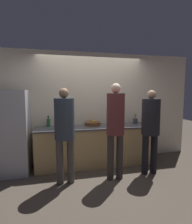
# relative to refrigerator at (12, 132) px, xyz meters

# --- Properties ---
(ground_plane) EXTENTS (14.00, 14.00, 0.00)m
(ground_plane) POSITION_rel_refrigerator_xyz_m (1.72, -0.35, -0.85)
(ground_plane) COLOR #4C4238
(wall_back) EXTENTS (5.20, 0.06, 2.60)m
(wall_back) POSITION_rel_refrigerator_xyz_m (1.72, 0.37, 0.45)
(wall_back) COLOR beige
(wall_back) RESTS_ON ground_plane
(counter) EXTENTS (2.60, 0.70, 0.89)m
(counter) POSITION_rel_refrigerator_xyz_m (1.72, 0.04, -0.40)
(counter) COLOR tan
(counter) RESTS_ON ground_plane
(refrigerator) EXTENTS (0.67, 0.73, 1.70)m
(refrigerator) POSITION_rel_refrigerator_xyz_m (0.00, 0.00, 0.00)
(refrigerator) COLOR #B7B7BC
(refrigerator) RESTS_ON ground_plane
(person_left) EXTENTS (0.35, 0.35, 1.73)m
(person_left) POSITION_rel_refrigerator_xyz_m (1.03, -0.70, 0.19)
(person_left) COLOR #4C4742
(person_left) RESTS_ON ground_plane
(person_center) EXTENTS (0.34, 0.34, 1.82)m
(person_center) POSITION_rel_refrigerator_xyz_m (1.97, -0.75, 0.23)
(person_center) COLOR #38332D
(person_center) RESTS_ON ground_plane
(person_right) EXTENTS (0.36, 0.36, 1.70)m
(person_right) POSITION_rel_refrigerator_xyz_m (2.73, -0.68, 0.17)
(person_right) COLOR black
(person_right) RESTS_ON ground_plane
(fruit_bowl) EXTENTS (0.37, 0.37, 0.12)m
(fruit_bowl) POSITION_rel_refrigerator_xyz_m (1.72, 0.14, 0.08)
(fruit_bowl) COLOR brown
(fruit_bowl) RESTS_ON counter
(utensil_crock) EXTENTS (0.11, 0.11, 0.25)m
(utensil_crock) POSITION_rel_refrigerator_xyz_m (2.79, 0.13, 0.11)
(utensil_crock) COLOR #3D424C
(utensil_crock) RESTS_ON counter
(bottle_green) EXTENTS (0.08, 0.08, 0.24)m
(bottle_green) POSITION_rel_refrigerator_xyz_m (0.72, 0.23, 0.14)
(bottle_green) COLOR #236033
(bottle_green) RESTS_ON counter
(cup_blue) EXTENTS (0.10, 0.10, 0.08)m
(cup_blue) POSITION_rel_refrigerator_xyz_m (0.91, -0.12, 0.08)
(cup_blue) COLOR #335184
(cup_blue) RESTS_ON counter
(cup_red) EXTENTS (0.09, 0.09, 0.09)m
(cup_red) POSITION_rel_refrigerator_xyz_m (1.13, -0.20, 0.09)
(cup_red) COLOR #A33D33
(cup_red) RESTS_ON counter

